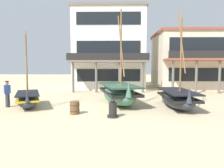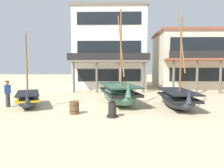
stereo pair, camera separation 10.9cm
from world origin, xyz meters
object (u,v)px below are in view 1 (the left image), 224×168
fishing_boat_far_right (28,99)px  fishing_boat_near_left (177,98)px  wooden_barrel (75,108)px  harbor_building_annex (189,61)px  fishing_boat_centre_large (119,93)px  fisherman_by_hull (7,94)px  capstan_winch (113,110)px  harbor_building_main (109,50)px

fishing_boat_far_right → fishing_boat_near_left: bearing=-0.4°
wooden_barrel → harbor_building_annex: size_ratio=0.07×
fishing_boat_centre_large → fisherman_by_hull: bearing=-171.1°
fisherman_by_hull → capstan_winch: (6.78, -2.51, -0.46)m
fisherman_by_hull → wooden_barrel: fisherman_by_hull is taller
fishing_boat_centre_large → fisherman_by_hull: 7.23m
fishing_boat_far_right → wooden_barrel: (3.40, -1.89, -0.19)m
fishing_boat_centre_large → fishing_boat_far_right: size_ratio=1.29×
capstan_winch → harbor_building_annex: 17.76m
fishing_boat_near_left → harbor_building_main: 13.92m
fishing_boat_centre_large → harbor_building_main: size_ratio=0.66×
fishing_boat_far_right → harbor_building_main: bearing=68.5°
fishing_boat_near_left → capstan_winch: bearing=-148.3°
fishing_boat_centre_large → capstan_winch: size_ratio=6.66×
harbor_building_main → harbor_building_annex: 9.90m
fisherman_by_hull → wooden_barrel: (4.69, -1.85, -0.48)m
fishing_boat_near_left → fishing_boat_far_right: size_ratio=1.25×
wooden_barrel → fishing_boat_near_left: bearing=16.6°
fisherman_by_hull → wooden_barrel: size_ratio=2.41×
fishing_boat_far_right → wooden_barrel: fishing_boat_far_right is taller
fishing_boat_far_right → harbor_building_annex: 19.39m
fisherman_by_hull → capstan_winch: 7.25m
fishing_boat_centre_large → wooden_barrel: bearing=-129.5°
fishing_boat_centre_large → harbor_building_annex: (8.83, 11.26, 2.63)m
harbor_building_main → harbor_building_annex: size_ratio=1.02×
harbor_building_main → fisherman_by_hull: bearing=-116.4°
fishing_boat_near_left → harbor_building_main: bearing=110.4°
fishing_boat_near_left → harbor_building_annex: bearing=67.4°
fishing_boat_far_right → harbor_building_annex: bearing=40.1°
fishing_boat_far_right → fishing_boat_centre_large: bearing=10.5°
fisherman_by_hull → fishing_boat_far_right: bearing=1.7°
fishing_boat_centre_large → fisherman_by_hull: (-7.14, -1.12, 0.07)m
fishing_boat_near_left → wooden_barrel: (-6.11, -1.83, -0.27)m
capstan_winch → harbor_building_annex: harbor_building_annex is taller
fisherman_by_hull → wooden_barrel: bearing=-21.6°
fishing_boat_centre_large → harbor_building_main: (-0.97, 11.32, 3.98)m
fishing_boat_centre_large → harbor_building_annex: bearing=51.9°
fishing_boat_far_right → capstan_winch: (5.49, -2.55, -0.16)m
capstan_winch → harbor_building_main: bearing=92.3°
fishing_boat_near_left → harbor_building_main: harbor_building_main is taller
fishing_boat_near_left → fisherman_by_hull: bearing=179.9°
harbor_building_annex → fisherman_by_hull: bearing=-142.2°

